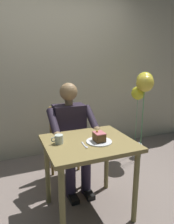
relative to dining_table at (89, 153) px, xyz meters
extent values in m
plane|color=slate|center=(0.00, 0.00, -0.63)|extent=(14.00, 14.00, 0.00)
cube|color=#BAB296|center=(0.00, -1.53, 0.87)|extent=(6.40, 0.12, 3.00)
cube|color=olive|center=(0.00, 0.00, 0.10)|extent=(0.80, 0.69, 0.04)
cylinder|color=olive|center=(-0.34, 0.28, -0.27)|extent=(0.05, 0.05, 0.73)
cylinder|color=olive|center=(0.34, 0.28, -0.27)|extent=(0.05, 0.05, 0.73)
cylinder|color=olive|center=(-0.34, -0.28, -0.27)|extent=(0.05, 0.05, 0.73)
cylinder|color=olive|center=(0.34, -0.28, -0.27)|extent=(0.05, 0.05, 0.73)
cube|color=olive|center=(0.00, -0.61, -0.19)|extent=(0.42, 0.42, 0.04)
cube|color=olive|center=(0.00, -0.80, 0.06)|extent=(0.38, 0.04, 0.45)
cylinder|color=olive|center=(-0.18, -0.43, -0.41)|extent=(0.04, 0.04, 0.45)
cylinder|color=olive|center=(0.18, -0.43, -0.41)|extent=(0.04, 0.04, 0.45)
cylinder|color=olive|center=(-0.18, -0.79, -0.41)|extent=(0.04, 0.04, 0.45)
cylinder|color=olive|center=(0.18, -0.79, -0.41)|extent=(0.04, 0.04, 0.45)
cube|color=#261D2B|center=(0.00, -0.59, 0.09)|extent=(0.36, 0.22, 0.50)
sphere|color=olive|center=(0.00, -0.59, 0.49)|extent=(0.20, 0.20, 0.20)
cylinder|color=olive|center=(0.00, -0.59, 0.37)|extent=(0.09, 0.09, 0.06)
cylinder|color=#261D2B|center=(-0.22, -0.45, 0.20)|extent=(0.08, 0.33, 0.26)
sphere|color=olive|center=(-0.22, -0.29, 0.10)|extent=(0.09, 0.09, 0.09)
cylinder|color=#261D2B|center=(0.22, -0.45, 0.20)|extent=(0.08, 0.33, 0.26)
sphere|color=olive|center=(0.22, -0.29, 0.10)|extent=(0.09, 0.09, 0.09)
cylinder|color=#31273F|center=(-0.09, -0.47, -0.19)|extent=(0.13, 0.38, 0.14)
cylinder|color=#31273F|center=(0.09, -0.47, -0.19)|extent=(0.13, 0.38, 0.14)
cylinder|color=#31273F|center=(-0.09, -0.29, -0.42)|extent=(0.11, 0.11, 0.43)
cube|color=black|center=(-0.09, -0.23, -0.61)|extent=(0.09, 0.22, 0.05)
cylinder|color=#31273F|center=(0.09, -0.29, -0.42)|extent=(0.11, 0.11, 0.43)
cube|color=black|center=(0.09, -0.23, -0.61)|extent=(0.09, 0.22, 0.05)
cylinder|color=white|center=(-0.08, 0.05, 0.12)|extent=(0.23, 0.23, 0.01)
cube|color=brown|center=(-0.08, 0.05, 0.16)|extent=(0.09, 0.11, 0.07)
cube|color=#C9656D|center=(-0.08, 0.05, 0.20)|extent=(0.09, 0.11, 0.01)
sphere|color=gold|center=(-0.07, 0.04, 0.22)|extent=(0.02, 0.02, 0.02)
cylinder|color=silver|center=(0.26, -0.05, 0.16)|extent=(0.07, 0.07, 0.08)
torus|color=silver|center=(0.31, -0.05, 0.16)|extent=(0.05, 0.01, 0.05)
cylinder|color=black|center=(0.26, -0.05, 0.19)|extent=(0.07, 0.07, 0.01)
cube|color=silver|center=(0.07, 0.06, 0.12)|extent=(0.02, 0.11, 0.01)
ellipsoid|color=silver|center=(0.07, 0.13, 0.12)|extent=(0.03, 0.04, 0.01)
cylinder|color=#B2C1C6|center=(-1.16, -0.81, -0.52)|extent=(0.12, 0.12, 0.22)
sphere|color=yellow|center=(-1.17, -0.90, 0.36)|extent=(0.20, 0.20, 0.20)
cylinder|color=#4C9956|center=(-1.17, -0.90, -0.08)|extent=(0.01, 0.01, 0.67)
sphere|color=yellow|center=(-1.19, -0.78, 0.56)|extent=(0.24, 0.24, 0.24)
cylinder|color=#4C9956|center=(-1.19, -0.78, 0.01)|extent=(0.01, 0.01, 0.85)
sphere|color=yellow|center=(-1.15, -0.73, 0.53)|extent=(0.25, 0.25, 0.25)
cylinder|color=#4C9956|center=(-1.15, -0.73, 0.00)|extent=(0.01, 0.01, 0.82)
camera|label=1|loc=(0.68, 1.62, 0.84)|focal=33.00mm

